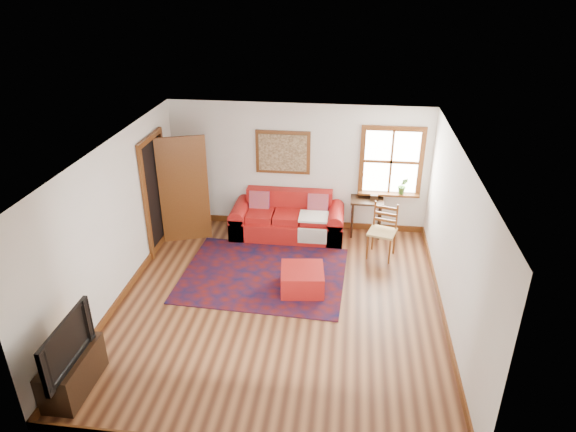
# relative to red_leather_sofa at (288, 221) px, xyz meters

# --- Properties ---
(ground) EXTENTS (5.50, 5.50, 0.00)m
(ground) POSITION_rel_red_leather_sofa_xyz_m (0.15, -2.33, -0.28)
(ground) COLOR #482413
(ground) RESTS_ON ground
(room_envelope) EXTENTS (5.04, 5.54, 2.52)m
(room_envelope) POSITION_rel_red_leather_sofa_xyz_m (0.15, -2.31, 1.37)
(room_envelope) COLOR silver
(room_envelope) RESTS_ON ground
(window) EXTENTS (1.18, 0.20, 1.38)m
(window) POSITION_rel_red_leather_sofa_xyz_m (1.93, 0.37, 1.03)
(window) COLOR white
(window) RESTS_ON ground
(doorway) EXTENTS (0.89, 1.08, 2.14)m
(doorway) POSITION_rel_red_leather_sofa_xyz_m (-2.05, -0.55, 0.79)
(doorway) COLOR black
(doorway) RESTS_ON ground
(framed_artwork) EXTENTS (1.05, 0.07, 0.85)m
(framed_artwork) POSITION_rel_red_leather_sofa_xyz_m (-0.15, 0.38, 1.27)
(framed_artwork) COLOR brown
(framed_artwork) RESTS_ON ground
(persian_rug) EXTENTS (2.82, 2.29, 0.02)m
(persian_rug) POSITION_rel_red_leather_sofa_xyz_m (-0.23, -1.53, -0.27)
(persian_rug) COLOR #4F0E0B
(persian_rug) RESTS_ON ground
(red_leather_sofa) EXTENTS (2.16, 0.89, 0.84)m
(red_leather_sofa) POSITION_rel_red_leather_sofa_xyz_m (0.00, 0.00, 0.00)
(red_leather_sofa) COLOR #A61715
(red_leather_sofa) RESTS_ON ground
(red_ottoman) EXTENTS (0.76, 0.76, 0.39)m
(red_ottoman) POSITION_rel_red_leather_sofa_xyz_m (0.47, -1.90, -0.09)
(red_ottoman) COLOR #A61715
(red_ottoman) RESTS_ON ground
(side_table) EXTENTS (0.62, 0.47, 0.75)m
(side_table) POSITION_rel_red_leather_sofa_xyz_m (1.50, 0.20, 0.34)
(side_table) COLOR black
(side_table) RESTS_ON ground
(ladder_back_chair) EXTENTS (0.56, 0.55, 0.99)m
(ladder_back_chair) POSITION_rel_red_leather_sofa_xyz_m (1.78, -0.58, 0.25)
(ladder_back_chair) COLOR tan
(ladder_back_chair) RESTS_ON ground
(media_cabinet) EXTENTS (0.42, 0.94, 0.52)m
(media_cabinet) POSITION_rel_red_leather_sofa_xyz_m (-2.12, -4.40, -0.02)
(media_cabinet) COLOR black
(media_cabinet) RESTS_ON ground
(television) EXTENTS (0.14, 1.07, 0.62)m
(television) POSITION_rel_red_leather_sofa_xyz_m (-2.10, -4.55, 0.55)
(television) COLOR black
(television) RESTS_ON media_cabinet
(candle_hurricane) EXTENTS (0.12, 0.12, 0.18)m
(candle_hurricane) POSITION_rel_red_leather_sofa_xyz_m (-2.07, -4.05, 0.32)
(candle_hurricane) COLOR silver
(candle_hurricane) RESTS_ON media_cabinet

